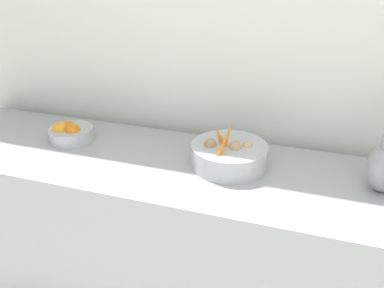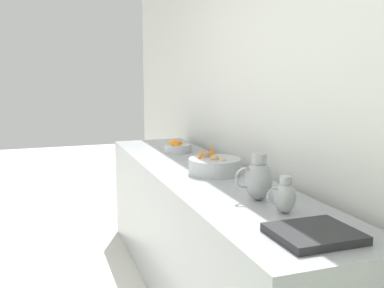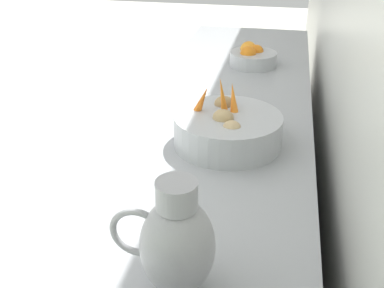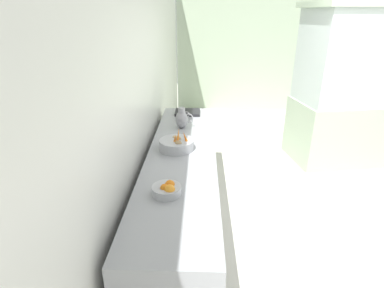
% 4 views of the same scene
% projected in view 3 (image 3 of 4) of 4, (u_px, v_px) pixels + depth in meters
% --- Properties ---
extents(prep_counter, '(0.68, 3.10, 0.92)m').
position_uv_depth(prep_counter, '(211.00, 240.00, 1.79)').
color(prep_counter, '#9EA0A5').
rests_on(prep_counter, ground_plane).
extents(vegetable_colander, '(0.35, 0.35, 0.24)m').
position_uv_depth(vegetable_colander, '(227.00, 129.00, 1.48)').
color(vegetable_colander, '#ADAFB5').
rests_on(vegetable_colander, prep_counter).
extents(orange_bowl, '(0.23, 0.23, 0.11)m').
position_uv_depth(orange_bowl, '(252.00, 57.00, 2.22)').
color(orange_bowl, '#ADAFB5').
rests_on(orange_bowl, prep_counter).
extents(metal_pitcher_tall, '(0.21, 0.15, 0.25)m').
position_uv_depth(metal_pitcher_tall, '(176.00, 242.00, 0.90)').
color(metal_pitcher_tall, '#939399').
rests_on(metal_pitcher_tall, prep_counter).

